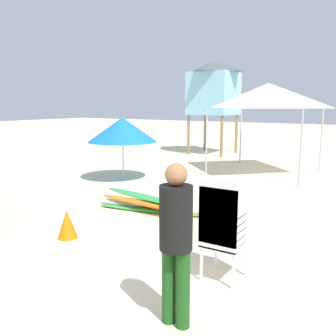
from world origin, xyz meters
The scene contains 8 objects.
ground centered at (0.00, 0.00, 0.00)m, with size 80.00×80.00×0.00m, color beige.
stacked_plastic_chairs centered at (1.84, 1.43, 0.74)m, with size 0.48×0.48×1.29m.
surfboard_pile centered at (-0.64, 3.38, 0.17)m, with size 2.65×0.80×0.32m.
lifeguard_near_center centered at (1.85, 0.36, 0.93)m, with size 0.32×0.32×1.62m.
popup_canopy centered at (-0.05, 8.88, 2.41)m, with size 2.82×2.82×2.79m.
lifeguard_tower centered at (-3.49, 12.22, 2.83)m, with size 1.98×1.98×3.95m.
beach_umbrella_far centered at (-3.16, 5.65, 1.44)m, with size 1.98×1.98×1.79m.
traffic_cone_near centered at (-0.89, 1.45, 0.23)m, with size 0.33×0.33×0.47m, color orange.
Camera 1 is at (3.60, -2.51, 2.15)m, focal length 39.53 mm.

